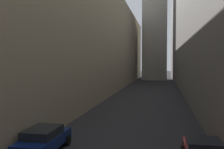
% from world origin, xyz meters
% --- Properties ---
extents(ground_plane, '(264.00, 264.00, 0.00)m').
position_xyz_m(ground_plane, '(0.00, 48.00, 0.00)').
color(ground_plane, '#232326').
extents(building_block_left, '(12.16, 108.00, 18.37)m').
position_xyz_m(building_block_left, '(-11.58, 50.00, 9.19)').
color(building_block_left, gray).
rests_on(building_block_left, ground).
extents(building_block_right, '(12.37, 108.00, 25.57)m').
position_xyz_m(building_block_right, '(11.68, 50.00, 12.79)').
color(building_block_right, slate).
rests_on(building_block_right, ground).
extents(parked_car_left_third, '(2.03, 4.56, 1.47)m').
position_xyz_m(parked_car_left_third, '(-4.40, 17.07, 0.79)').
color(parked_car_left_third, navy).
rests_on(parked_car_left_third, ground).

